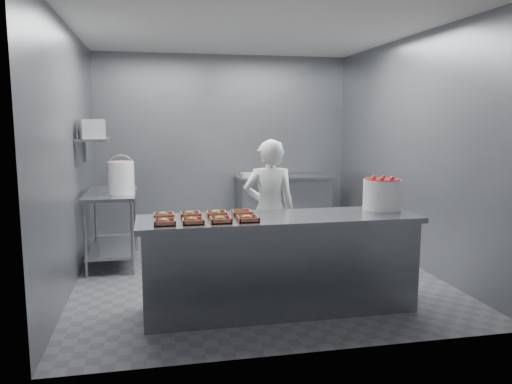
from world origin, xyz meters
TOP-DOWN VIEW (x-y plane):
  - floor at (0.00, 0.00)m, footprint 4.50×4.50m
  - ceiling at (0.00, 0.00)m, footprint 4.50×4.50m
  - wall_back at (0.00, 2.25)m, footprint 4.00×0.04m
  - wall_left at (-2.00, 0.00)m, footprint 0.04×4.50m
  - wall_right at (2.00, 0.00)m, footprint 0.04×4.50m
  - service_counter at (0.00, -1.35)m, footprint 2.60×0.70m
  - prep_table at (-1.65, 0.60)m, footprint 0.60×1.20m
  - back_counter at (0.90, 1.90)m, footprint 1.50×0.60m
  - wall_shelf at (-1.82, 0.60)m, footprint 0.35×0.90m
  - tray_0 at (-1.05, -1.50)m, footprint 0.19×0.18m
  - tray_1 at (-0.81, -1.50)m, footprint 0.19×0.18m
  - tray_2 at (-0.57, -1.50)m, footprint 0.19×0.18m
  - tray_3 at (-0.33, -1.50)m, footprint 0.19×0.18m
  - tray_4 at (-1.05, -1.20)m, footprint 0.19×0.18m
  - tray_5 at (-0.81, -1.20)m, footprint 0.19×0.18m
  - tray_6 at (-0.57, -1.20)m, footprint 0.19×0.18m
  - tray_7 at (-0.33, -1.20)m, footprint 0.19×0.18m
  - worker at (0.13, -0.39)m, footprint 0.61×0.44m
  - strawberry_tub at (1.08, -1.20)m, footprint 0.37×0.37m
  - glaze_bucket at (-1.51, 0.42)m, footprint 0.32×0.30m
  - bucket_lid at (-1.53, 0.91)m, footprint 0.37×0.37m
  - rag at (-1.58, 0.98)m, footprint 0.17×0.15m
  - appliance at (-1.82, 0.36)m, footprint 0.33×0.36m
  - paper_stack at (0.37, 1.90)m, footprint 0.30×0.22m

SIDE VIEW (x-z plane):
  - floor at x=0.00m, z-range 0.00..0.00m
  - back_counter at x=0.90m, z-range 0.00..0.90m
  - service_counter at x=0.00m, z-range 0.00..0.90m
  - prep_table at x=-1.65m, z-range 0.14..1.04m
  - worker at x=0.13m, z-range 0.00..1.57m
  - bucket_lid at x=-1.53m, z-range 0.90..0.92m
  - rag at x=-1.58m, z-range 0.90..0.92m
  - tray_7 at x=-0.33m, z-range 0.90..0.94m
  - tray_0 at x=-1.05m, z-range 0.89..0.95m
  - tray_1 at x=-0.81m, z-range 0.89..0.95m
  - tray_2 at x=-0.57m, z-range 0.89..0.95m
  - tray_3 at x=-0.33m, z-range 0.89..0.95m
  - tray_4 at x=-1.05m, z-range 0.89..0.95m
  - tray_5 at x=-0.81m, z-range 0.89..0.95m
  - tray_6 at x=-0.57m, z-range 0.89..0.95m
  - paper_stack at x=0.37m, z-range 0.90..0.96m
  - strawberry_tub at x=1.08m, z-range 0.91..1.22m
  - glaze_bucket at x=-1.51m, z-range 0.87..1.34m
  - wall_back at x=0.00m, z-range 0.00..2.80m
  - wall_left at x=-2.00m, z-range 0.00..2.80m
  - wall_right at x=2.00m, z-range 0.00..2.80m
  - wall_shelf at x=-1.82m, z-range 1.54..1.56m
  - appliance at x=-1.82m, z-range 1.56..1.79m
  - ceiling at x=0.00m, z-range 2.80..2.80m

